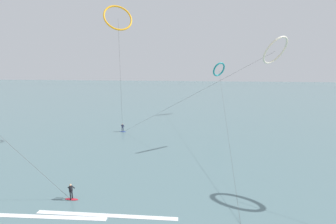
% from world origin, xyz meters
% --- Properties ---
extents(sea_water, '(400.00, 200.00, 0.08)m').
position_xyz_m(sea_water, '(0.00, 106.63, 0.04)').
color(sea_water, slate).
rests_on(sea_water, ground).
extents(surfer_cobalt, '(1.40, 0.73, 1.70)m').
position_xyz_m(surfer_cobalt, '(-11.39, 36.58, 0.82)').
color(surfer_cobalt, '#2647B7').
rests_on(surfer_cobalt, ground).
extents(surfer_crimson, '(1.40, 0.60, 1.70)m').
position_xyz_m(surfer_crimson, '(-8.55, 12.03, 0.82)').
color(surfer_crimson, red).
rests_on(surfer_crimson, ground).
extents(kite_amber, '(5.20, 8.47, 23.12)m').
position_xyz_m(kite_amber, '(-9.30, 30.36, 20.94)').
color(kite_amber, orange).
rests_on(kite_amber, ground).
extents(kite_teal, '(4.27, 48.78, 14.43)m').
position_xyz_m(kite_teal, '(9.17, 56.70, 12.47)').
color(kite_teal, teal).
rests_on(kite_teal, ground).
extents(kite_ivory, '(29.02, 9.63, 17.63)m').
position_xyz_m(kite_ivory, '(14.99, 29.49, 15.59)').
color(kite_ivory, silver).
rests_on(kite_ivory, ground).
extents(wave_crest_mid, '(19.27, 1.90, 0.12)m').
position_xyz_m(wave_crest_mid, '(-13.46, 8.80, 0.06)').
color(wave_crest_mid, white).
rests_on(wave_crest_mid, ground).
extents(wave_crest_far, '(12.96, 1.15, 0.12)m').
position_xyz_m(wave_crest_far, '(-4.07, 10.01, 0.06)').
color(wave_crest_far, white).
rests_on(wave_crest_far, ground).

